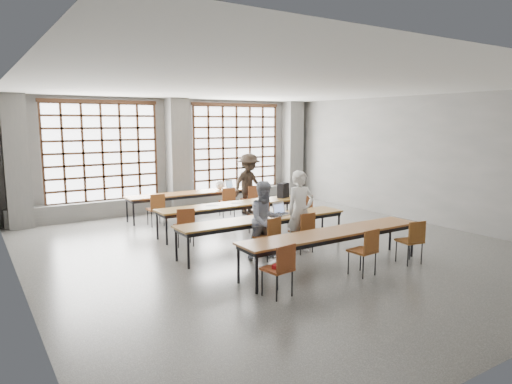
{
  "coord_description": "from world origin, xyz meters",
  "views": [
    {
      "loc": [
        -5.67,
        -8.09,
        2.76
      ],
      "look_at": [
        -0.19,
        0.4,
        1.22
      ],
      "focal_mm": 32.0,
      "sensor_mm": 36.0,
      "label": 1
    }
  ],
  "objects_px": {
    "chair_back_right": "(251,197)",
    "chair_mid_right": "(304,208)",
    "chair_front_right": "(304,228)",
    "backpack": "(283,190)",
    "chair_front_left": "(270,234)",
    "plastic_bag": "(220,185)",
    "chair_mid_left": "(185,223)",
    "mouse": "(299,212)",
    "laptop_front": "(281,211)",
    "desk_row_b": "(233,206)",
    "desk_row_d": "(334,235)",
    "chair_near_right": "(412,238)",
    "chair_back_mid": "(228,199)",
    "chair_mid_centre": "(260,213)",
    "student_female": "(265,220)",
    "phone": "(273,217)",
    "chair_back_left": "(156,206)",
    "desk_row_a": "(194,194)",
    "laptop_back": "(231,186)",
    "student_male": "(300,212)",
    "desk_row_c": "(264,220)",
    "red_pouch": "(277,266)",
    "chair_near_left": "(281,265)",
    "student_back": "(249,184)",
    "chair_near_mid": "(366,247)",
    "green_box": "(260,215)"
  },
  "relations": [
    {
      "from": "desk_row_a",
      "to": "desk_row_b",
      "type": "distance_m",
      "value": 2.29
    },
    {
      "from": "backpack",
      "to": "plastic_bag",
      "type": "height_order",
      "value": "backpack"
    },
    {
      "from": "chair_mid_right",
      "to": "chair_back_right",
      "type": "bearing_deg",
      "value": 94.77
    },
    {
      "from": "student_male",
      "to": "backpack",
      "type": "bearing_deg",
      "value": 68.26
    },
    {
      "from": "chair_mid_left",
      "to": "phone",
      "type": "relative_size",
      "value": 6.77
    },
    {
      "from": "laptop_front",
      "to": "student_female",
      "type": "bearing_deg",
      "value": -144.01
    },
    {
      "from": "desk_row_a",
      "to": "student_female",
      "type": "relative_size",
      "value": 2.51
    },
    {
      "from": "chair_mid_left",
      "to": "backpack",
      "type": "xyz_separation_m",
      "value": [
        3.22,
        0.68,
        0.39
      ]
    },
    {
      "from": "laptop_front",
      "to": "mouse",
      "type": "distance_m",
      "value": 0.43
    },
    {
      "from": "desk_row_d",
      "to": "chair_near_right",
      "type": "distance_m",
      "value": 1.62
    },
    {
      "from": "desk_row_d",
      "to": "student_male",
      "type": "distance_m",
      "value": 1.3
    },
    {
      "from": "desk_row_b",
      "to": "chair_front_right",
      "type": "bearing_deg",
      "value": -83.14
    },
    {
      "from": "chair_near_right",
      "to": "chair_mid_centre",
      "type": "bearing_deg",
      "value": 108.12
    },
    {
      "from": "student_back",
      "to": "laptop_back",
      "type": "xyz_separation_m",
      "value": [
        -0.28,
        0.6,
        -0.12
      ]
    },
    {
      "from": "green_box",
      "to": "red_pouch",
      "type": "height_order",
      "value": "green_box"
    },
    {
      "from": "chair_mid_left",
      "to": "student_female",
      "type": "bearing_deg",
      "value": -59.6
    },
    {
      "from": "chair_front_left",
      "to": "plastic_bag",
      "type": "distance_m",
      "value": 5.05
    },
    {
      "from": "desk_row_c",
      "to": "chair_front_left",
      "type": "xyz_separation_m",
      "value": [
        -0.28,
        -0.63,
        -0.13
      ]
    },
    {
      "from": "desk_row_d",
      "to": "backpack",
      "type": "height_order",
      "value": "backpack"
    },
    {
      "from": "chair_back_right",
      "to": "laptop_front",
      "type": "height_order",
      "value": "laptop_front"
    },
    {
      "from": "chair_back_right",
      "to": "chair_mid_right",
      "type": "height_order",
      "value": "same"
    },
    {
      "from": "chair_near_right",
      "to": "plastic_bag",
      "type": "relative_size",
      "value": 3.08
    },
    {
      "from": "student_male",
      "to": "chair_mid_left",
      "type": "bearing_deg",
      "value": 144.72
    },
    {
      "from": "chair_back_left",
      "to": "student_back",
      "type": "height_order",
      "value": "student_back"
    },
    {
      "from": "chair_mid_right",
      "to": "chair_near_mid",
      "type": "xyz_separation_m",
      "value": [
        -1.48,
        -3.62,
        0.0
      ]
    },
    {
      "from": "mouse",
      "to": "chair_mid_left",
      "type": "bearing_deg",
      "value": 151.17
    },
    {
      "from": "chair_back_mid",
      "to": "student_female",
      "type": "relative_size",
      "value": 0.55
    },
    {
      "from": "chair_mid_left",
      "to": "chair_near_right",
      "type": "relative_size",
      "value": 1.0
    },
    {
      "from": "chair_back_mid",
      "to": "chair_mid_right",
      "type": "height_order",
      "value": "same"
    },
    {
      "from": "student_female",
      "to": "chair_near_mid",
      "type": "bearing_deg",
      "value": -60.66
    },
    {
      "from": "chair_mid_right",
      "to": "desk_row_c",
      "type": "bearing_deg",
      "value": -149.55
    },
    {
      "from": "phone",
      "to": "desk_row_d",
      "type": "bearing_deg",
      "value": -82.52
    },
    {
      "from": "green_box",
      "to": "chair_back_right",
      "type": "bearing_deg",
      "value": 60.48
    },
    {
      "from": "chair_back_mid",
      "to": "chair_mid_centre",
      "type": "height_order",
      "value": "same"
    },
    {
      "from": "chair_front_right",
      "to": "student_male",
      "type": "bearing_deg",
      "value": 91.51
    },
    {
      "from": "chair_mid_right",
      "to": "laptop_front",
      "type": "distance_m",
      "value": 1.92
    },
    {
      "from": "chair_back_left",
      "to": "backpack",
      "type": "bearing_deg",
      "value": -28.07
    },
    {
      "from": "chair_mid_centre",
      "to": "backpack",
      "type": "xyz_separation_m",
      "value": [
        1.2,
        0.68,
        0.39
      ]
    },
    {
      "from": "chair_front_left",
      "to": "mouse",
      "type": "height_order",
      "value": "chair_front_left"
    },
    {
      "from": "mouse",
      "to": "plastic_bag",
      "type": "height_order",
      "value": "plastic_bag"
    },
    {
      "from": "chair_near_right",
      "to": "student_back",
      "type": "distance_m",
      "value": 6.05
    },
    {
      "from": "chair_front_right",
      "to": "chair_near_left",
      "type": "bearing_deg",
      "value": -136.94
    },
    {
      "from": "student_female",
      "to": "phone",
      "type": "height_order",
      "value": "student_female"
    },
    {
      "from": "mouse",
      "to": "red_pouch",
      "type": "xyz_separation_m",
      "value": [
        -2.25,
        -2.3,
        -0.25
      ]
    },
    {
      "from": "desk_row_a",
      "to": "laptop_back",
      "type": "distance_m",
      "value": 1.33
    },
    {
      "from": "chair_front_right",
      "to": "chair_near_right",
      "type": "bearing_deg",
      "value": -54.06
    },
    {
      "from": "chair_mid_left",
      "to": "chair_front_right",
      "type": "relative_size",
      "value": 1.0
    },
    {
      "from": "red_pouch",
      "to": "desk_row_d",
      "type": "bearing_deg",
      "value": 17.93
    },
    {
      "from": "chair_front_right",
      "to": "backpack",
      "type": "distance_m",
      "value": 2.87
    },
    {
      "from": "chair_front_right",
      "to": "backpack",
      "type": "relative_size",
      "value": 2.2
    }
  ]
}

